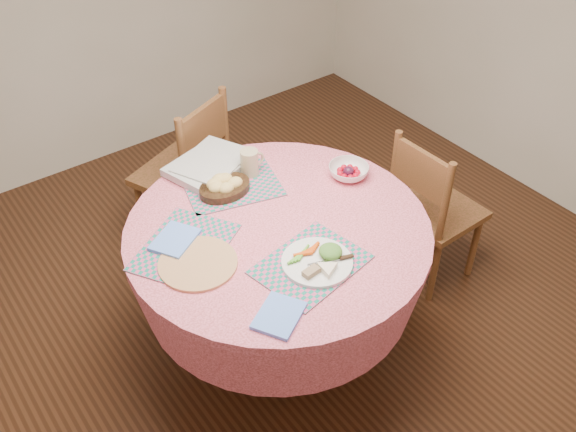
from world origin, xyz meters
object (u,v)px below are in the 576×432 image
(chair_right, at_px, (431,208))
(bread_bowl, at_px, (224,185))
(wicker_trivet, at_px, (198,263))
(dinner_plate, at_px, (320,260))
(dining_table, at_px, (278,262))
(latte_mug, at_px, (250,162))
(fruit_bowl, at_px, (349,171))
(chair_back, at_px, (188,170))

(chair_right, bearing_deg, bread_bowl, 67.91)
(wicker_trivet, xyz_separation_m, dinner_plate, (0.37, -0.27, 0.02))
(dining_table, bearing_deg, bread_bowl, 99.36)
(dining_table, xyz_separation_m, dinner_plate, (-0.00, -0.27, 0.22))
(latte_mug, distance_m, fruit_bowl, 0.44)
(wicker_trivet, relative_size, dinner_plate, 1.12)
(chair_right, bearing_deg, dinner_plate, 103.08)
(dining_table, height_order, fruit_bowl, fruit_bowl)
(chair_right, relative_size, wicker_trivet, 2.84)
(bread_bowl, relative_size, fruit_bowl, 1.30)
(dining_table, bearing_deg, chair_right, -2.80)
(chair_right, relative_size, dinner_plate, 3.16)
(chair_back, bearing_deg, dinner_plate, 63.60)
(bread_bowl, distance_m, fruit_bowl, 0.55)
(bread_bowl, bearing_deg, dinner_plate, -85.38)
(chair_back, bearing_deg, dining_table, 62.74)
(dining_table, bearing_deg, fruit_bowl, 11.41)
(chair_back, xyz_separation_m, fruit_bowl, (0.37, -0.82, 0.30))
(dining_table, height_order, chair_right, chair_right)
(chair_right, bearing_deg, wicker_trivet, 86.83)
(fruit_bowl, bearing_deg, dinner_plate, -141.47)
(chair_right, bearing_deg, chair_back, 39.47)
(dining_table, distance_m, latte_mug, 0.46)
(latte_mug, relative_size, fruit_bowl, 0.67)
(latte_mug, bearing_deg, chair_back, 93.61)
(dining_table, relative_size, wicker_trivet, 4.13)
(chair_back, bearing_deg, latte_mug, 71.17)
(chair_back, bearing_deg, chair_right, 108.14)
(latte_mug, bearing_deg, dinner_plate, -100.42)
(dining_table, distance_m, chair_right, 0.90)
(bread_bowl, xyz_separation_m, fruit_bowl, (0.50, -0.23, -0.01))
(dining_table, bearing_deg, latte_mug, 72.87)
(dining_table, distance_m, fruit_bowl, 0.51)
(dining_table, relative_size, fruit_bowl, 7.02)
(chair_right, bearing_deg, fruit_bowl, 72.05)
(chair_back, distance_m, bread_bowl, 0.68)
(wicker_trivet, xyz_separation_m, bread_bowl, (0.32, 0.32, 0.03))
(chair_back, height_order, dinner_plate, chair_back)
(chair_back, relative_size, fruit_bowl, 5.16)
(wicker_trivet, relative_size, fruit_bowl, 1.70)
(dinner_plate, xyz_separation_m, bread_bowl, (-0.05, 0.59, 0.02))
(dinner_plate, distance_m, bread_bowl, 0.59)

